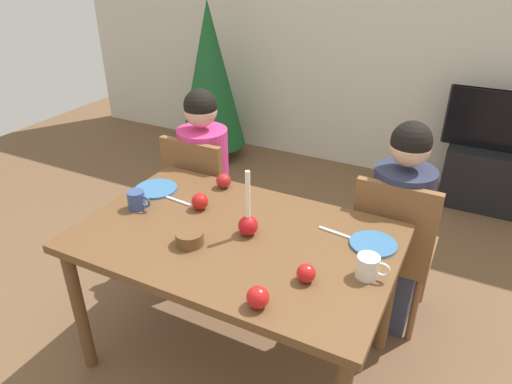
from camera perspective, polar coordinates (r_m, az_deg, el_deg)
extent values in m
plane|color=brown|center=(2.56, -2.16, -19.36)|extent=(7.68, 7.68, 0.00)
cube|color=beige|center=(4.22, 15.93, 19.26)|extent=(6.40, 0.10, 2.60)
cube|color=brown|center=(2.08, -2.52, -5.73)|extent=(1.40, 0.90, 0.04)
cylinder|color=brown|center=(2.42, -20.86, -13.47)|extent=(0.06, 0.06, 0.71)
cylinder|color=brown|center=(2.86, -9.75, -4.69)|extent=(0.06, 0.06, 0.71)
cylinder|color=brown|center=(2.44, 15.94, -12.08)|extent=(0.06, 0.06, 0.71)
cube|color=brown|center=(3.00, -5.64, -1.02)|extent=(0.40, 0.40, 0.04)
cube|color=brown|center=(2.76, -7.86, 1.79)|extent=(0.40, 0.04, 0.45)
cylinder|color=brown|center=(3.17, -1.20, -3.91)|extent=(0.04, 0.04, 0.41)
cylinder|color=brown|center=(3.32, -6.38, -2.46)|extent=(0.04, 0.04, 0.41)
cylinder|color=brown|center=(2.92, -4.37, -7.08)|extent=(0.04, 0.04, 0.41)
cylinder|color=brown|center=(3.09, -9.81, -5.32)|extent=(0.04, 0.04, 0.41)
cube|color=brown|center=(2.64, 16.63, -6.70)|extent=(0.40, 0.40, 0.04)
cube|color=brown|center=(2.36, 16.51, -4.10)|extent=(0.40, 0.04, 0.45)
cylinder|color=brown|center=(2.90, 20.04, -9.36)|extent=(0.04, 0.04, 0.41)
cylinder|color=brown|center=(2.93, 13.49, -7.79)|extent=(0.04, 0.04, 0.41)
cylinder|color=brown|center=(2.63, 18.82, -13.52)|extent=(0.04, 0.04, 0.41)
cylinder|color=brown|center=(2.67, 11.55, -11.72)|extent=(0.04, 0.04, 0.41)
cube|color=#33384C|center=(3.07, -5.96, -4.76)|extent=(0.28, 0.28, 0.45)
cylinder|color=#D1337A|center=(2.85, -6.42, 3.11)|extent=(0.30, 0.30, 0.48)
sphere|color=tan|center=(2.71, -6.82, 9.89)|extent=(0.19, 0.19, 0.19)
sphere|color=black|center=(2.71, -6.86, 10.50)|extent=(0.19, 0.19, 0.19)
cube|color=#33384C|center=(2.72, 15.80, -10.79)|extent=(0.28, 0.28, 0.45)
cylinder|color=#282D47|center=(2.46, 17.21, -2.34)|extent=(0.30, 0.30, 0.48)
sphere|color=tan|center=(2.31, 18.45, 5.25)|extent=(0.19, 0.19, 0.19)
sphere|color=black|center=(2.30, 18.56, 5.93)|extent=(0.19, 0.19, 0.19)
cube|color=black|center=(4.14, 26.45, 1.64)|extent=(0.64, 0.40, 0.48)
cube|color=black|center=(3.98, 27.90, 7.70)|extent=(0.79, 0.04, 0.46)
cube|color=black|center=(3.98, 27.90, 7.69)|extent=(0.76, 0.05, 0.46)
cylinder|color=brown|center=(4.67, -5.21, 5.25)|extent=(0.08, 0.08, 0.14)
cone|color=#195628|center=(4.44, -5.64, 14.01)|extent=(0.62, 0.62, 1.33)
sphere|color=red|center=(2.05, -0.98, -4.15)|extent=(0.09, 0.09, 0.09)
cylinder|color=#EFE5C6|center=(1.97, -1.02, -0.32)|extent=(0.02, 0.02, 0.22)
cylinder|color=teal|center=(2.49, -12.18, 0.38)|extent=(0.22, 0.22, 0.01)
cylinder|color=teal|center=(2.06, 14.20, -6.22)|extent=(0.20, 0.20, 0.01)
cylinder|color=#33477F|center=(2.32, -14.50, -0.95)|extent=(0.08, 0.08, 0.09)
torus|color=#33477F|center=(2.29, -13.48, -1.16)|extent=(0.06, 0.01, 0.06)
cylinder|color=silver|center=(1.86, 13.54, -8.90)|extent=(0.09, 0.09, 0.09)
torus|color=silver|center=(1.85, 15.26, -9.21)|extent=(0.06, 0.01, 0.06)
cube|color=silver|center=(2.36, -9.74, -1.02)|extent=(0.18, 0.03, 0.01)
cube|color=silver|center=(2.10, 9.93, -5.02)|extent=(0.18, 0.04, 0.01)
cylinder|color=brown|center=(2.02, -8.16, -5.62)|extent=(0.12, 0.12, 0.06)
sphere|color=#B41815|center=(2.26, -6.91, -1.16)|extent=(0.08, 0.08, 0.08)
sphere|color=red|center=(1.80, 6.18, -9.89)|extent=(0.08, 0.08, 0.08)
sphere|color=#AC1E20|center=(2.45, -4.00, 1.38)|extent=(0.08, 0.08, 0.08)
sphere|color=red|center=(1.68, 0.23, -12.80)|extent=(0.08, 0.08, 0.08)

